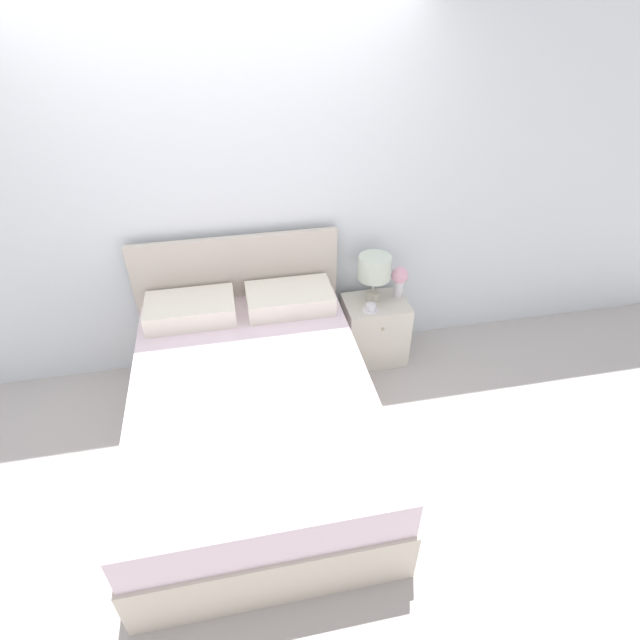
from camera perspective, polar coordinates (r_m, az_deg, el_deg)
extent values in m
plane|color=#BCB7B2|center=(4.10, -8.40, -4.07)|extent=(12.00, 12.00, 0.00)
cube|color=white|center=(3.49, -10.38, 13.29)|extent=(8.00, 0.06, 2.60)
cube|color=beige|center=(3.26, -7.28, -12.63)|extent=(1.42, 1.97, 0.36)
cube|color=white|center=(3.04, -7.71, -8.85)|extent=(1.39, 1.93, 0.25)
cube|color=beige|center=(3.76, -9.08, 1.98)|extent=(1.45, 0.05, 1.08)
cube|color=white|center=(3.51, -14.58, 1.19)|extent=(0.60, 0.36, 0.14)
cube|color=white|center=(3.51, -3.49, 2.48)|extent=(0.60, 0.36, 0.14)
cube|color=silver|center=(3.92, 6.21, -1.15)|extent=(0.48, 0.36, 0.52)
sphere|color=#B2AD93|center=(3.68, 7.19, -1.08)|extent=(0.02, 0.02, 0.02)
cylinder|color=beige|center=(3.77, 6.02, 2.76)|extent=(0.10, 0.10, 0.07)
cylinder|color=#B7B29E|center=(3.71, 6.11, 4.00)|extent=(0.02, 0.02, 0.12)
cylinder|color=silver|center=(3.64, 6.25, 5.98)|extent=(0.24, 0.24, 0.17)
cylinder|color=white|center=(3.82, 8.94, 3.60)|extent=(0.07, 0.07, 0.13)
sphere|color=#EFB2C6|center=(3.77, 9.10, 5.07)|extent=(0.13, 0.13, 0.13)
sphere|color=#609356|center=(3.79, 9.52, 4.70)|extent=(0.06, 0.06, 0.06)
cylinder|color=white|center=(3.67, 5.78, 1.17)|extent=(0.12, 0.12, 0.01)
cylinder|color=white|center=(3.66, 5.81, 1.50)|extent=(0.07, 0.07, 0.05)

